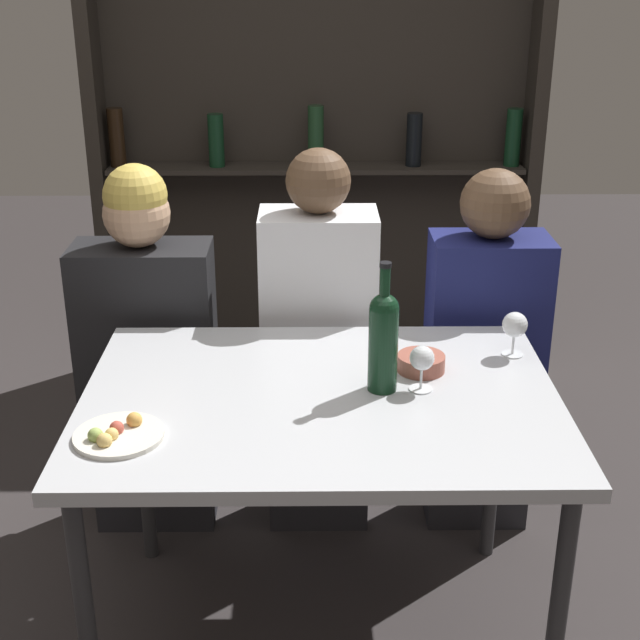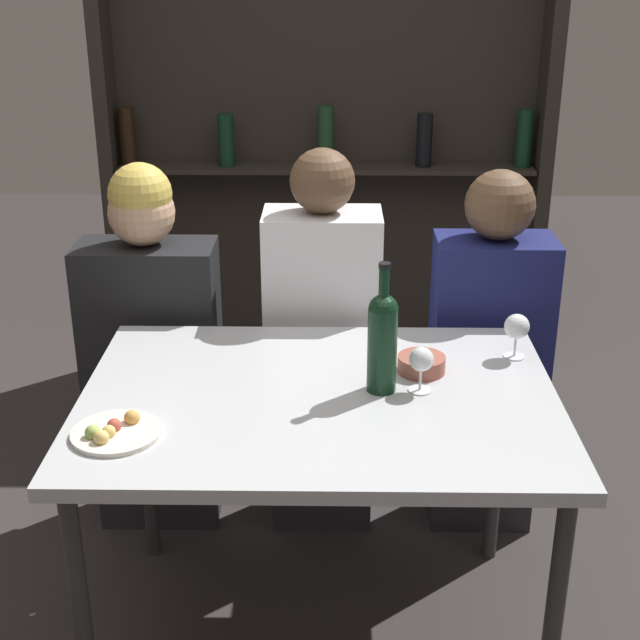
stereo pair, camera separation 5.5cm
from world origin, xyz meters
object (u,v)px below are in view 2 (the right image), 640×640
at_px(wine_glass_0, 421,361).
at_px(food_plate_0, 115,432).
at_px(seated_person_center, 321,355).
at_px(seated_person_left, 153,358).
at_px(wine_bottle, 382,337).
at_px(seated_person_right, 487,363).
at_px(snack_bowl, 421,363).
at_px(wine_glass_1, 517,328).

distance_m(wine_glass_0, food_plate_0, 0.77).
bearing_deg(wine_glass_0, seated_person_center, 114.15).
height_order(food_plate_0, seated_person_left, seated_person_left).
bearing_deg(wine_bottle, seated_person_right, 56.82).
height_order(wine_glass_0, seated_person_left, seated_person_left).
xyz_separation_m(food_plate_0, snack_bowl, (0.74, 0.35, 0.01)).
xyz_separation_m(seated_person_center, seated_person_right, (0.54, -0.00, -0.03)).
bearing_deg(wine_glass_1, wine_glass_0, -143.12).
height_order(seated_person_center, seated_person_right, seated_person_center).
relative_size(wine_glass_0, food_plate_0, 0.58).
distance_m(wine_bottle, food_plate_0, 0.69).
bearing_deg(seated_person_right, seated_person_center, 180.00).
xyz_separation_m(wine_bottle, wine_glass_0, (0.10, -0.00, -0.06)).
height_order(snack_bowl, seated_person_center, seated_person_center).
distance_m(wine_bottle, seated_person_left, 0.97).
height_order(wine_bottle, food_plate_0, wine_bottle).
relative_size(wine_bottle, wine_glass_0, 2.83).
relative_size(wine_glass_1, seated_person_center, 0.10).
relative_size(wine_bottle, seated_person_left, 0.28).
xyz_separation_m(wine_bottle, snack_bowl, (0.11, 0.11, -0.12)).
relative_size(food_plate_0, seated_person_center, 0.16).
distance_m(wine_bottle, seated_person_center, 0.68).
distance_m(seated_person_center, seated_person_right, 0.54).
height_order(food_plate_0, snack_bowl, snack_bowl).
xyz_separation_m(seated_person_left, seated_person_right, (1.09, 0.00, -0.01)).
bearing_deg(wine_glass_1, seated_person_center, 145.40).
bearing_deg(seated_person_center, wine_glass_0, -65.85).
xyz_separation_m(wine_glass_1, seated_person_right, (-0.00, 0.37, -0.28)).
bearing_deg(snack_bowl, seated_person_right, 60.55).
bearing_deg(seated_person_left, food_plate_0, -84.43).
bearing_deg(food_plate_0, snack_bowl, 25.32).
bearing_deg(food_plate_0, wine_glass_1, 23.99).
distance_m(wine_glass_1, snack_bowl, 0.29).
bearing_deg(snack_bowl, seated_person_center, 120.28).
relative_size(wine_glass_0, seated_person_left, 0.10).
bearing_deg(wine_glass_0, seated_person_right, 64.41).
xyz_separation_m(wine_glass_1, seated_person_center, (-0.54, 0.37, -0.26)).
relative_size(wine_glass_0, seated_person_right, 0.10).
height_order(wine_bottle, wine_glass_0, wine_bottle).
bearing_deg(snack_bowl, wine_bottle, -136.27).
distance_m(wine_glass_1, seated_person_left, 1.18).
relative_size(snack_bowl, seated_person_center, 0.10).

